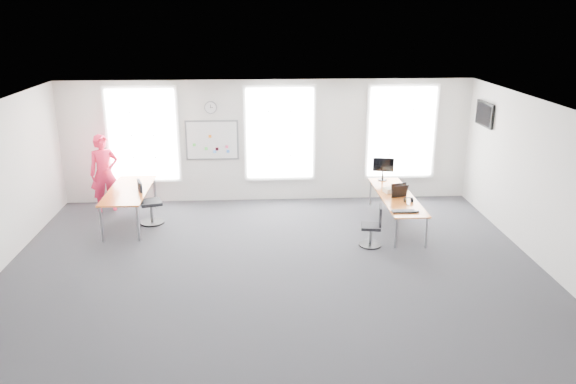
{
  "coord_description": "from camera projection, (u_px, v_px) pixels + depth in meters",
  "views": [
    {
      "loc": [
        -0.26,
        -9.45,
        4.59
      ],
      "look_at": [
        0.34,
        1.2,
        1.1
      ],
      "focal_mm": 35.0,
      "sensor_mm": 36.0,
      "label": 1
    }
  ],
  "objects": [
    {
      "name": "desk_right",
      "position": [
        396.0,
        197.0,
        12.38
      ],
      "size": [
        0.73,
        2.75,
        0.67
      ],
      "color": "#C1602B",
      "rests_on": "ground"
    },
    {
      "name": "wall_front",
      "position": [
        283.0,
        305.0,
        6.14
      ],
      "size": [
        10.0,
        0.0,
        10.0
      ],
      "primitive_type": "plane",
      "rotation": [
        -1.57,
        0.0,
        0.0
      ],
      "color": "white",
      "rests_on": "ground"
    },
    {
      "name": "chair_left",
      "position": [
        148.0,
        205.0,
        12.48
      ],
      "size": [
        0.58,
        0.57,
        1.0
      ],
      "rotation": [
        0.0,
        0.0,
        1.9
      ],
      "color": "black",
      "rests_on": "ground"
    },
    {
      "name": "lens_cap",
      "position": [
        408.0,
        204.0,
        11.79
      ],
      "size": [
        0.07,
        0.07,
        0.01
      ],
      "primitive_type": "cylinder",
      "rotation": [
        0.0,
        0.0,
        0.22
      ],
      "color": "black",
      "rests_on": "desk_right"
    },
    {
      "name": "paper_stack",
      "position": [
        391.0,
        190.0,
        12.59
      ],
      "size": [
        0.35,
        0.3,
        0.1
      ],
      "primitive_type": "cube",
      "rotation": [
        0.0,
        0.0,
        0.32
      ],
      "color": "#F5EAC1",
      "rests_on": "desk_right"
    },
    {
      "name": "keyboard",
      "position": [
        404.0,
        212.0,
        11.35
      ],
      "size": [
        0.49,
        0.18,
        0.02
      ],
      "primitive_type": "cube",
      "rotation": [
        0.0,
        0.0,
        -0.01
      ],
      "color": "black",
      "rests_on": "desk_right"
    },
    {
      "name": "window_right",
      "position": [
        401.0,
        132.0,
        13.82
      ],
      "size": [
        1.6,
        0.06,
        2.2
      ],
      "primitive_type": "cube",
      "color": "white",
      "rests_on": "wall_back"
    },
    {
      "name": "window_mid",
      "position": [
        280.0,
        133.0,
        13.66
      ],
      "size": [
        1.6,
        0.06,
        2.2
      ],
      "primitive_type": "cube",
      "color": "white",
      "rests_on": "wall_back"
    },
    {
      "name": "desk_left",
      "position": [
        129.0,
        192.0,
        12.4
      ],
      "size": [
        0.87,
        2.17,
        0.79
      ],
      "color": "#C1602B",
      "rests_on": "ground"
    },
    {
      "name": "floor",
      "position": [
        273.0,
        269.0,
        10.4
      ],
      "size": [
        10.0,
        10.0,
        0.0
      ],
      "primitive_type": "plane",
      "color": "#252429",
      "rests_on": "ground"
    },
    {
      "name": "whiteboard",
      "position": [
        212.0,
        140.0,
        13.62
      ],
      "size": [
        1.2,
        0.03,
        0.9
      ],
      "primitive_type": "cube",
      "color": "white",
      "rests_on": "wall_back"
    },
    {
      "name": "laptop_sleeve",
      "position": [
        400.0,
        191.0,
        12.22
      ],
      "size": [
        0.38,
        0.29,
        0.3
      ],
      "rotation": [
        0.0,
        0.0,
        0.27
      ],
      "color": "black",
      "rests_on": "desk_right"
    },
    {
      "name": "window_left",
      "position": [
        143.0,
        135.0,
        13.48
      ],
      "size": [
        1.6,
        0.06,
        2.2
      ],
      "primitive_type": "cube",
      "color": "white",
      "rests_on": "wall_back"
    },
    {
      "name": "ceiling",
      "position": [
        272.0,
        108.0,
        9.47
      ],
      "size": [
        10.0,
        10.0,
        0.0
      ],
      "primitive_type": "plane",
      "rotation": [
        3.14,
        0.0,
        0.0
      ],
      "color": "white",
      "rests_on": "ground"
    },
    {
      "name": "headphones",
      "position": [
        408.0,
        200.0,
        11.93
      ],
      "size": [
        0.19,
        0.1,
        0.11
      ],
      "rotation": [
        0.0,
        0.0,
        0.06
      ],
      "color": "black",
      "rests_on": "desk_right"
    },
    {
      "name": "wall_back",
      "position": [
        268.0,
        141.0,
        13.73
      ],
      "size": [
        10.0,
        0.0,
        10.0
      ],
      "primitive_type": "plane",
      "rotation": [
        1.57,
        0.0,
        0.0
      ],
      "color": "white",
      "rests_on": "ground"
    },
    {
      "name": "tv",
      "position": [
        485.0,
        114.0,
        12.8
      ],
      "size": [
        0.06,
        0.9,
        0.55
      ],
      "primitive_type": "cube",
      "color": "black",
      "rests_on": "wall_right"
    },
    {
      "name": "person",
      "position": [
        104.0,
        173.0,
        13.16
      ],
      "size": [
        0.79,
        0.66,
        1.84
      ],
      "primitive_type": "imported",
      "rotation": [
        0.0,
        0.0,
        0.38
      ],
      "color": "#DF1E42",
      "rests_on": "ground"
    },
    {
      "name": "wall_right",
      "position": [
        547.0,
        187.0,
        10.21
      ],
      "size": [
        0.0,
        10.0,
        10.0
      ],
      "primitive_type": "plane",
      "rotation": [
        1.57,
        0.0,
        -1.57
      ],
      "color": "white",
      "rests_on": "ground"
    },
    {
      "name": "mouse",
      "position": [
        418.0,
        212.0,
        11.33
      ],
      "size": [
        0.08,
        0.12,
        0.04
      ],
      "primitive_type": "ellipsoid",
      "rotation": [
        0.0,
        0.0,
        -0.11
      ],
      "color": "black",
      "rests_on": "desk_right"
    },
    {
      "name": "chair_right",
      "position": [
        373.0,
        228.0,
        11.31
      ],
      "size": [
        0.46,
        0.46,
        0.86
      ],
      "rotation": [
        0.0,
        0.0,
        -1.74
      ],
      "color": "black",
      "rests_on": "ground"
    },
    {
      "name": "wall_clock",
      "position": [
        211.0,
        107.0,
        13.37
      ],
      "size": [
        0.3,
        0.04,
        0.3
      ],
      "primitive_type": "cylinder",
      "rotation": [
        1.57,
        0.0,
        0.0
      ],
      "color": "gray",
      "rests_on": "wall_back"
    },
    {
      "name": "monitor",
      "position": [
        383.0,
        167.0,
        13.36
      ],
      "size": [
        0.5,
        0.2,
        0.56
      ],
      "rotation": [
        0.0,
        0.0,
        -0.22
      ],
      "color": "black",
      "rests_on": "desk_right"
    }
  ]
}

